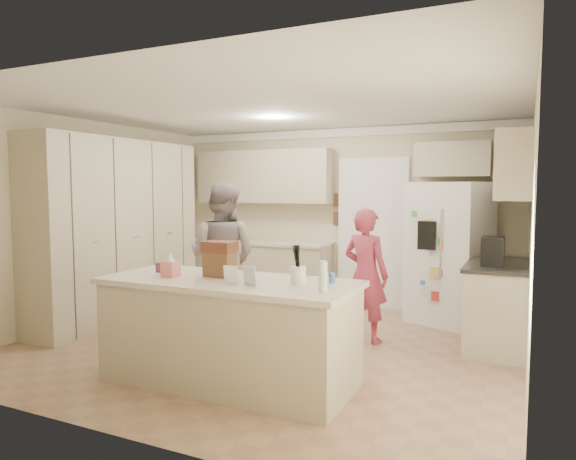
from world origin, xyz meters
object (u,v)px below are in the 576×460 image
at_px(dollhouse_body, 220,264).
at_px(utensil_crock, 298,275).
at_px(coffee_maker, 493,251).
at_px(teen_girl, 366,275).
at_px(refrigerator, 449,253).
at_px(island_base, 229,333).
at_px(teen_boy, 222,257).
at_px(tissue_box, 170,269).

bearing_deg(dollhouse_body, utensil_crock, -3.58).
height_order(coffee_maker, dollhouse_body, coffee_maker).
relative_size(utensil_crock, teen_girl, 0.10).
height_order(refrigerator, utensil_crock, refrigerator).
bearing_deg(utensil_crock, refrigerator, 73.83).
xyz_separation_m(island_base, dollhouse_body, (-0.15, 0.10, 0.60)).
distance_m(coffee_maker, island_base, 2.87).
height_order(island_base, teen_boy, teen_boy).
bearing_deg(island_base, teen_girl, 66.77).
relative_size(refrigerator, teen_boy, 1.01).
relative_size(coffee_maker, utensil_crock, 2.00).
height_order(island_base, utensil_crock, utensil_crock).
relative_size(island_base, tissue_box, 15.71).
bearing_deg(teen_girl, teen_boy, 24.20).
height_order(tissue_box, teen_girl, teen_girl).
height_order(island_base, tissue_box, tissue_box).
bearing_deg(island_base, coffee_maker, 42.83).
distance_m(teen_boy, teen_girl, 1.74).
bearing_deg(dollhouse_body, teen_girl, 61.26).
relative_size(refrigerator, tissue_box, 12.86).
distance_m(island_base, utensil_crock, 0.86).
bearing_deg(tissue_box, teen_boy, 105.52).
relative_size(island_base, dollhouse_body, 8.46).
xyz_separation_m(island_base, teen_boy, (-0.98, 1.44, 0.45)).
distance_m(refrigerator, coffee_maker, 1.17).
bearing_deg(coffee_maker, dollhouse_body, -140.71).
xyz_separation_m(coffee_maker, teen_boy, (-3.03, -0.46, -0.18)).
distance_m(refrigerator, utensil_crock, 2.98).
relative_size(refrigerator, utensil_crock, 12.00).
xyz_separation_m(island_base, teen_girl, (0.74, 1.72, 0.31)).
bearing_deg(tissue_box, dollhouse_body, 26.57).
bearing_deg(utensil_crock, teen_girl, 86.97).
bearing_deg(coffee_maker, island_base, -137.17).
height_order(utensil_crock, teen_boy, teen_boy).
relative_size(dollhouse_body, teen_boy, 0.15).
bearing_deg(tissue_box, refrigerator, 56.00).
xyz_separation_m(tissue_box, teen_boy, (-0.43, 1.54, -0.10)).
bearing_deg(utensil_crock, dollhouse_body, 176.42).
height_order(dollhouse_body, teen_boy, teen_boy).
relative_size(island_base, teen_girl, 1.46).
distance_m(coffee_maker, utensil_crock, 2.32).
height_order(refrigerator, island_base, refrigerator).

